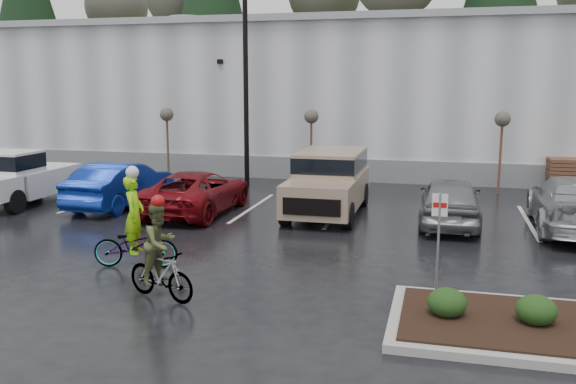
% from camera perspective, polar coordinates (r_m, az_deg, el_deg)
% --- Properties ---
extents(ground, '(120.00, 120.00, 0.00)m').
position_cam_1_polar(ground, '(13.09, -3.45, -8.96)').
color(ground, black).
rests_on(ground, ground).
extents(warehouse, '(60.50, 15.50, 7.20)m').
position_cam_1_polar(warehouse, '(33.98, 7.94, 9.07)').
color(warehouse, '#A8AAAC').
rests_on(warehouse, ground).
extents(wooded_ridge, '(80.00, 25.00, 6.00)m').
position_cam_1_polar(wooded_ridge, '(56.91, 10.54, 8.80)').
color(wooded_ridge, '#23421B').
rests_on(wooded_ridge, ground).
extents(lamppost, '(0.50, 1.00, 9.22)m').
position_cam_1_polar(lamppost, '(25.05, -4.01, 13.41)').
color(lamppost, black).
rests_on(lamppost, ground).
extents(sapling_west, '(0.60, 0.60, 3.20)m').
position_cam_1_polar(sapling_west, '(27.47, -11.27, 6.79)').
color(sapling_west, '#4C2C1E').
rests_on(sapling_west, ground).
extents(sapling_mid, '(0.60, 0.60, 3.20)m').
position_cam_1_polar(sapling_mid, '(25.37, 2.20, 6.70)').
color(sapling_mid, '#4C2C1E').
rests_on(sapling_mid, ground).
extents(sapling_east, '(0.60, 0.60, 3.20)m').
position_cam_1_polar(sapling_east, '(24.91, 19.42, 6.06)').
color(sapling_east, '#4C2C1E').
rests_on(sapling_east, ground).
extents(pallet_stack_a, '(1.20, 1.20, 1.35)m').
position_cam_1_polar(pallet_stack_a, '(26.44, 24.36, 1.46)').
color(pallet_stack_a, '#4C2C1E').
rests_on(pallet_stack_a, ground).
extents(shrub_a, '(0.70, 0.70, 0.52)m').
position_cam_1_polar(shrub_a, '(11.45, 14.66, -9.97)').
color(shrub_a, black).
rests_on(shrub_a, curb_island).
extents(shrub_b, '(0.70, 0.70, 0.52)m').
position_cam_1_polar(shrub_b, '(11.58, 22.21, -10.19)').
color(shrub_b, black).
rests_on(shrub_b, curb_island).
extents(fire_lane_sign, '(0.30, 0.05, 2.20)m').
position_cam_1_polar(fire_lane_sign, '(12.31, 13.92, -3.67)').
color(fire_lane_sign, gray).
rests_on(fire_lane_sign, ground).
extents(pickup_white, '(2.10, 5.20, 1.96)m').
position_cam_1_polar(pickup_white, '(23.92, -23.32, 1.44)').
color(pickup_white, silver).
rests_on(pickup_white, ground).
extents(car_blue, '(1.95, 4.87, 1.58)m').
position_cam_1_polar(car_blue, '(22.01, -15.34, 0.70)').
color(car_blue, navy).
rests_on(car_blue, ground).
extents(car_red, '(2.42, 5.12, 1.41)m').
position_cam_1_polar(car_red, '(20.44, -8.53, 0.01)').
color(car_red, maroon).
rests_on(car_red, ground).
extents(suv_tan, '(2.20, 5.10, 2.06)m').
position_cam_1_polar(suv_tan, '(19.94, 3.73, 0.79)').
color(suv_tan, gray).
rests_on(suv_tan, ground).
extents(car_grey, '(1.80, 4.44, 1.51)m').
position_cam_1_polar(car_grey, '(19.12, 14.93, -0.78)').
color(car_grey, slate).
rests_on(car_grey, ground).
extents(car_far_silver, '(2.53, 5.69, 1.62)m').
position_cam_1_polar(car_far_silver, '(19.64, 25.20, -0.97)').
color(car_far_silver, '#9DA1A4').
rests_on(car_far_silver, ground).
extents(cyclist_hivis, '(2.09, 1.09, 2.41)m').
position_cam_1_polar(cyclist_hivis, '(14.75, -14.10, -4.04)').
color(cyclist_hivis, '#3F3F44').
rests_on(cyclist_hivis, ground).
extents(cyclist_olive, '(1.71, 0.99, 2.13)m').
position_cam_1_polar(cyclist_olive, '(12.47, -11.87, -6.35)').
color(cyclist_olive, '#3F3F44').
rests_on(cyclist_olive, ground).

